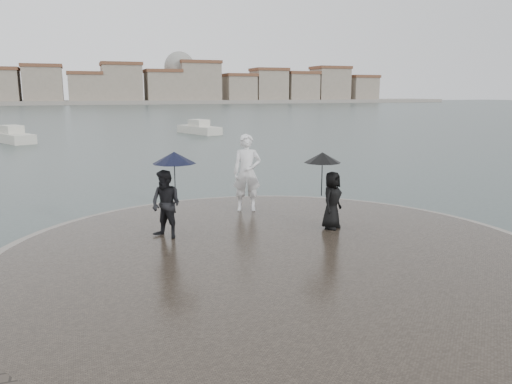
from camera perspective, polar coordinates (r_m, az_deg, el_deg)
name	(u,v)px	position (r m, az deg, el deg)	size (l,w,h in m)	color
ground	(362,342)	(8.19, 12.01, -16.37)	(400.00, 400.00, 0.00)	#2B3835
kerb_ring	(276,261)	(10.99, 2.33, -7.87)	(12.50, 12.50, 0.32)	gray
quay_tip	(276,260)	(10.99, 2.33, -7.77)	(11.90, 11.90, 0.36)	#2D261E
statue	(247,173)	(14.49, -1.04, 2.22)	(0.82, 0.54, 2.24)	white
visitor_left	(168,191)	(11.95, -10.00, 0.07)	(1.26, 1.12, 2.04)	black
visitor_right	(329,187)	(12.67, 8.34, 0.59)	(1.14, 0.97, 1.95)	black
far_skyline	(64,86)	(166.84, -21.13, 11.22)	(260.00, 20.00, 37.00)	gray
boats	(115,133)	(44.15, -15.84, 6.50)	(18.84, 8.86, 1.50)	beige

